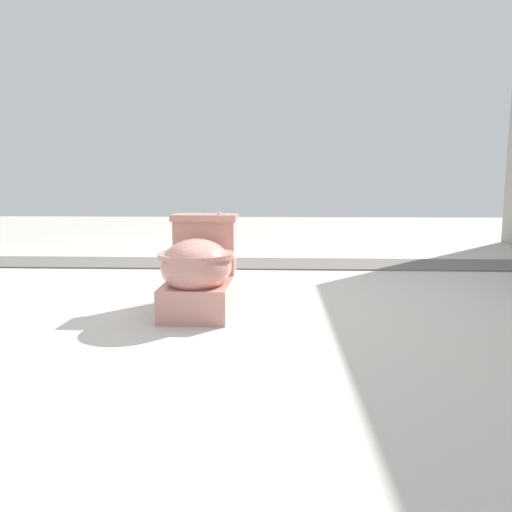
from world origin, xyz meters
TOP-DOWN VIEW (x-y plane):
  - ground_plane at (0.00, 0.00)m, footprint 14.00×14.00m
  - gravel_strip at (-1.31, 0.50)m, footprint 0.56×8.00m
  - toilet at (0.23, -0.12)m, footprint 0.64×0.39m

SIDE VIEW (x-z plane):
  - ground_plane at x=0.00m, z-range 0.00..0.00m
  - gravel_strip at x=-1.31m, z-range 0.00..0.01m
  - toilet at x=0.23m, z-range -0.04..0.48m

